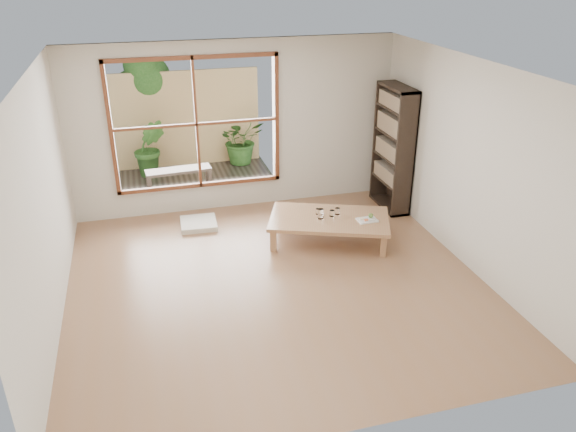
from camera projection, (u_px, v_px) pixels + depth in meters
name	position (u px, v px, depth m)	size (l,w,h in m)	color
ground	(276.00, 282.00, 6.98)	(5.00, 5.00, 0.00)	#936949
low_table	(329.00, 220.00, 7.85)	(1.87, 1.46, 0.36)	#A27C4E
floor_cushion	(199.00, 223.00, 8.40)	(0.52, 0.52, 0.08)	beige
bookshelf	(393.00, 149.00, 8.67)	(0.31, 0.87, 1.94)	black
glass_tall	(321.00, 214.00, 7.77)	(0.08, 0.08, 0.14)	silver
glass_mid	(337.00, 211.00, 7.91)	(0.07, 0.07, 0.10)	silver
glass_short	(332.00, 213.00, 7.85)	(0.07, 0.07, 0.09)	silver
glass_small	(318.00, 211.00, 7.92)	(0.06, 0.06, 0.08)	silver
food_tray	(368.00, 219.00, 7.74)	(0.28, 0.20, 0.08)	white
deck	(194.00, 184.00, 9.94)	(2.80, 2.00, 0.05)	#393229
garden_bench	(179.00, 172.00, 9.58)	(1.12, 0.40, 0.35)	black
bamboo_fence	(184.00, 120.00, 10.43)	(2.80, 0.06, 1.80)	tan
shrub_right	(241.00, 139.00, 10.68)	(0.85, 0.73, 0.94)	#305A21
shrub_left	(150.00, 148.00, 10.04)	(0.58, 0.47, 1.05)	#305A21
garden_tree	(142.00, 79.00, 10.22)	(1.04, 0.85, 2.22)	#4C3D2D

